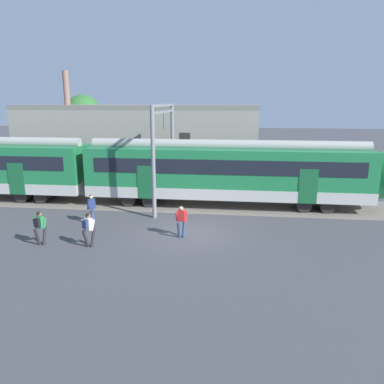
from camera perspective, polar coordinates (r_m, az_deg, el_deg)
name	(u,v)px	position (r m, az deg, el deg)	size (l,w,h in m)	color
ground_plane	(187,233)	(19.63, -0.70, -6.30)	(160.00, 160.00, 0.00)	#424247
track_bed	(67,200)	(27.47, -18.50, -1.16)	(80.00, 4.40, 0.01)	slate
commuter_train	(100,169)	(26.03, -13.92, 3.43)	(38.05, 3.07, 4.73)	#B7B7B2
pedestrian_green	(40,225)	(19.20, -22.21, -4.70)	(0.60, 0.61, 1.67)	#28282D
pedestrian_navy	(92,207)	(21.66, -15.05, -2.18)	(0.46, 0.70, 1.67)	navy
pedestrian_white	(88,227)	(18.20, -15.54, -5.16)	(0.66, 0.57, 1.67)	#28282D
pedestrian_red	(182,218)	(18.79, -1.61, -4.04)	(0.58, 0.62, 1.67)	navy
catenary_gantry	(164,139)	(24.52, -4.32, 8.04)	(0.24, 6.64, 6.53)	gray
background_building	(138,143)	(32.66, -8.30, 7.39)	(20.14, 5.00, 9.20)	gray
street_tree_left	(83,114)	(37.53, -16.25, 11.32)	(3.53, 3.53, 7.30)	brown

